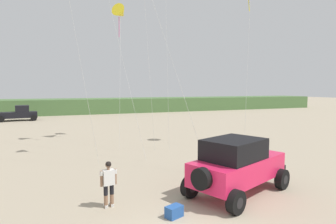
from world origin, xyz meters
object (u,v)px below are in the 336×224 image
object	(u,v)px
jeep	(237,164)
person_watching	(109,181)
distant_pickup	(19,113)
kite_green_box	(121,13)
cooler_box	(174,212)

from	to	relation	value
jeep	person_watching	size ratio (longest dim) A/B	3.00
person_watching	distant_pickup	distance (m)	32.12
jeep	kite_green_box	distance (m)	16.52
cooler_box	distant_pickup	size ratio (longest dim) A/B	0.12
person_watching	jeep	bearing A→B (deg)	-6.09
cooler_box	kite_green_box	bearing A→B (deg)	61.72
person_watching	distant_pickup	size ratio (longest dim) A/B	0.35
jeep	kite_green_box	xyz separation A→B (m)	(-1.71, 13.73, 9.03)
jeep	distant_pickup	xyz separation A→B (m)	(-11.37, 32.03, -0.26)
cooler_box	distant_pickup	world-z (taller)	distant_pickup
jeep	cooler_box	bearing A→B (deg)	-161.74
person_watching	kite_green_box	size ratio (longest dim) A/B	0.15
jeep	distant_pickup	distance (m)	33.99
jeep	kite_green_box	bearing A→B (deg)	97.11
person_watching	distant_pickup	xyz separation A→B (m)	(-6.31, 31.49, 0.00)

